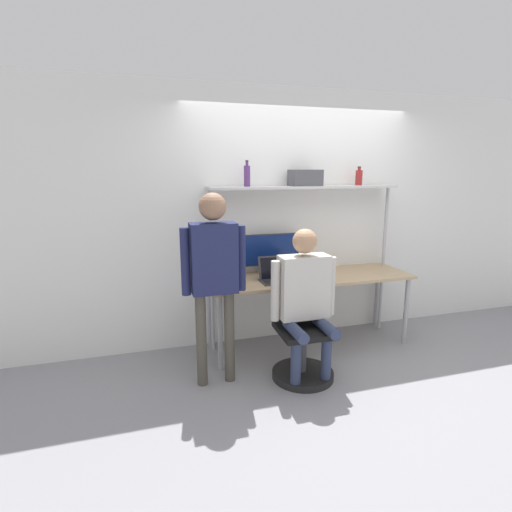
% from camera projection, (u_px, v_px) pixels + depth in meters
% --- Properties ---
extents(ground_plane, '(12.00, 12.00, 0.00)m').
position_uv_depth(ground_plane, '(322.00, 359.00, 4.00)').
color(ground_plane, gray).
extents(wall_back, '(8.00, 0.06, 2.70)m').
position_uv_depth(wall_back, '(297.00, 217.00, 4.39)').
color(wall_back, white).
rests_on(wall_back, ground_plane).
extents(desk, '(2.16, 0.67, 0.77)m').
position_uv_depth(desk, '(309.00, 283.00, 4.19)').
color(desk, tan).
rests_on(desk, ground_plane).
extents(shelf_unit, '(2.05, 0.30, 1.69)m').
position_uv_depth(shelf_unit, '(304.00, 205.00, 4.19)').
color(shelf_unit, silver).
rests_on(shelf_unit, ground_plane).
extents(monitor, '(0.61, 0.18, 0.43)m').
position_uv_depth(monitor, '(272.00, 251.00, 4.20)').
color(monitor, '#333338').
rests_on(monitor, desk).
extents(laptop, '(0.36, 0.25, 0.24)m').
position_uv_depth(laptop, '(277.00, 274.00, 3.99)').
color(laptop, '#333338').
rests_on(laptop, desk).
extents(cell_phone, '(0.07, 0.15, 0.01)m').
position_uv_depth(cell_phone, '(303.00, 280.00, 4.01)').
color(cell_phone, silver).
rests_on(cell_phone, desk).
extents(office_chair, '(0.56, 0.56, 0.93)m').
position_uv_depth(office_chair, '(302.00, 346.00, 3.62)').
color(office_chair, black).
rests_on(office_chair, ground_plane).
extents(person_seated, '(0.60, 0.47, 1.36)m').
position_uv_depth(person_seated, '(305.00, 292.00, 3.47)').
color(person_seated, '#2D3856').
rests_on(person_seated, ground_plane).
extents(person_standing, '(0.55, 0.23, 1.68)m').
position_uv_depth(person_standing, '(214.00, 265.00, 3.34)').
color(person_standing, '#4C473D').
rests_on(person_standing, ground_plane).
extents(bottle_red, '(0.07, 0.07, 0.20)m').
position_uv_depth(bottle_red, '(359.00, 177.00, 4.30)').
color(bottle_red, maroon).
rests_on(bottle_red, shelf_unit).
extents(bottle_purple, '(0.06, 0.06, 0.26)m').
position_uv_depth(bottle_purple, '(247.00, 175.00, 3.95)').
color(bottle_purple, '#593372').
rests_on(bottle_purple, shelf_unit).
extents(storage_box, '(0.31, 0.22, 0.16)m').
position_uv_depth(storage_box, '(305.00, 178.00, 4.13)').
color(storage_box, '#4C4C51').
rests_on(storage_box, shelf_unit).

